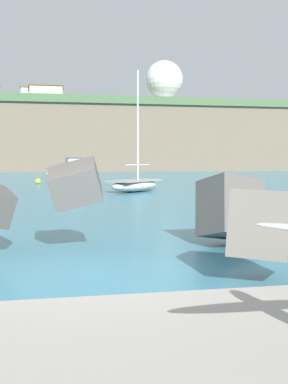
# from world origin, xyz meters

# --- Properties ---
(ground_plane) EXTENTS (400.00, 400.00, 0.00)m
(ground_plane) POSITION_xyz_m (0.00, 0.00, 0.00)
(ground_plane) COLOR teal
(boat_near_left) EXTENTS (5.02, 2.80, 2.11)m
(boat_near_left) POSITION_xyz_m (1.44, 38.64, 0.71)
(boat_near_left) COLOR beige
(boat_near_left) RESTS_ON ground
(boat_near_right) EXTENTS (4.15, 4.22, 7.31)m
(boat_near_right) POSITION_xyz_m (4.50, 20.59, 0.45)
(boat_near_right) COLOR beige
(boat_near_right) RESTS_ON ground
(mooring_buoy_inner) EXTENTS (0.44, 0.44, 0.44)m
(mooring_buoy_inner) POSITION_xyz_m (-1.48, 30.61, 0.22)
(mooring_buoy_inner) COLOR yellow
(mooring_buoy_inner) RESTS_ON ground
(mooring_buoy_middle) EXTENTS (0.44, 0.44, 0.44)m
(mooring_buoy_middle) POSITION_xyz_m (15.86, 33.35, 0.22)
(mooring_buoy_middle) COLOR silver
(mooring_buoy_middle) RESTS_ON ground
(headland_bluff) EXTENTS (94.86, 42.30, 11.54)m
(headland_bluff) POSITION_xyz_m (-6.99, 85.45, 5.79)
(headland_bluff) COLOR #756651
(headland_bluff) RESTS_ON ground
(radar_dome) EXTENTS (7.14, 7.14, 9.15)m
(radar_dome) POSITION_xyz_m (21.15, 82.25, 16.44)
(radar_dome) COLOR silver
(radar_dome) RESTS_ON headland_bluff
(station_building_east) EXTENTS (8.21, 5.07, 4.24)m
(station_building_east) POSITION_xyz_m (-1.86, 88.33, 13.68)
(station_building_east) COLOR beige
(station_building_east) RESTS_ON headland_bluff
(station_building_annex) EXTENTS (6.45, 8.14, 4.51)m
(station_building_annex) POSITION_xyz_m (-1.05, 88.46, 13.81)
(station_building_annex) COLOR #B2ADA3
(station_building_annex) RESTS_ON headland_bluff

